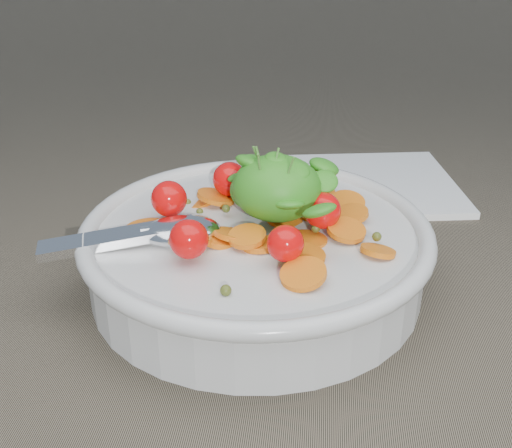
# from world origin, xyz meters

# --- Properties ---
(ground) EXTENTS (6.00, 6.00, 0.00)m
(ground) POSITION_xyz_m (0.00, 0.00, 0.00)
(ground) COLOR #6C614D
(ground) RESTS_ON ground
(bowl) EXTENTS (0.28, 0.26, 0.11)m
(bowl) POSITION_xyz_m (-0.01, 0.01, 0.03)
(bowl) COLOR silver
(bowl) RESTS_ON ground
(napkin) EXTENTS (0.21, 0.19, 0.01)m
(napkin) POSITION_xyz_m (0.08, 0.20, 0.00)
(napkin) COLOR white
(napkin) RESTS_ON ground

